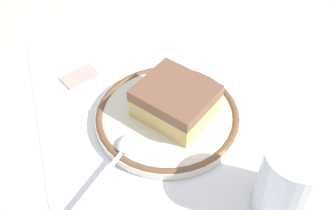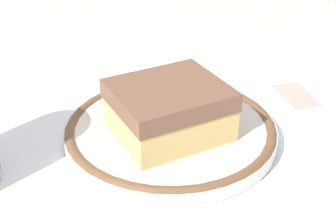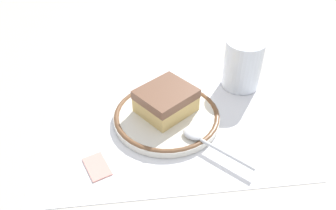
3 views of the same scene
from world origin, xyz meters
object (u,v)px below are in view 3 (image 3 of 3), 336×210
Objects in this scene: cake_slice at (163,100)px; cup at (242,67)px; sugar_packet at (97,165)px; napkin at (92,103)px; plate at (168,116)px; spoon at (201,139)px.

cake_slice is 1.24× the size of cup.
cake_slice is 0.15m from sugar_packet.
sugar_packet is at bearing -146.18° from cup.
napkin is at bearing 95.88° from sugar_packet.
napkin is 0.15m from sugar_packet.
cup is 1.88× the size of sugar_packet.
plate is 0.15m from napkin.
napkin is (-0.18, 0.13, -0.01)m from spoon.
cup is (0.15, 0.09, 0.03)m from plate.
plate is 0.08m from spoon.
cake_slice is at bearing 121.15° from plate.
spoon is 1.07× the size of cup.
plate is 1.55× the size of cake_slice.
plate reaches higher than napkin.
napkin is 1.92× the size of sugar_packet.
plate is 0.03m from cake_slice.
cup is at bearing 5.35° from napkin.
sugar_packet is (-0.11, -0.10, -0.03)m from cake_slice.
spoon is at bearing -58.35° from cake_slice.
spoon is (0.04, -0.07, 0.01)m from plate.
cup is (0.16, 0.07, 0.01)m from cake_slice.
cake_slice is 0.17m from cup.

